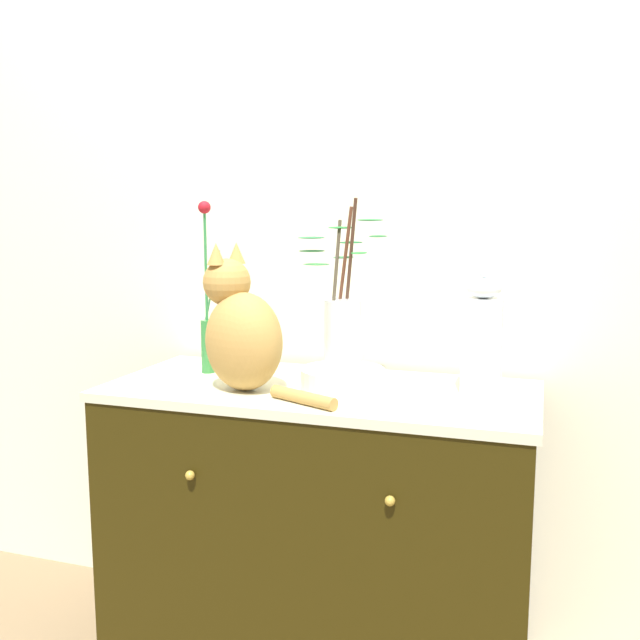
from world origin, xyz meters
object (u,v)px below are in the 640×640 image
object	(u,v)px
vase_glass_clear	(343,325)
vase_slim_green	(207,318)
sideboard	(320,532)
jar_lidded_porcelain	(482,337)
cat_sitting	(242,331)
bowl_porcelain	(343,379)

from	to	relation	value
vase_glass_clear	vase_slim_green	bearing A→B (deg)	170.92
sideboard	vase_slim_green	size ratio (longest dim) A/B	2.30
vase_glass_clear	jar_lidded_porcelain	size ratio (longest dim) A/B	1.38
cat_sitting	bowl_porcelain	distance (m)	0.29
vase_slim_green	bowl_porcelain	bearing A→B (deg)	-9.41
bowl_porcelain	vase_glass_clear	size ratio (longest dim) A/B	0.51
sideboard	jar_lidded_porcelain	bearing A→B (deg)	8.70
cat_sitting	vase_glass_clear	xyz separation A→B (m)	(0.25, 0.09, 0.01)
sideboard	vase_slim_green	world-z (taller)	vase_slim_green
vase_slim_green	bowl_porcelain	xyz separation A→B (m)	(0.43, -0.07, -0.13)
sideboard	vase_slim_green	distance (m)	0.68
vase_slim_green	cat_sitting	bearing A→B (deg)	-40.75
bowl_porcelain	sideboard	bearing A→B (deg)	171.17
vase_glass_clear	bowl_porcelain	bearing A→B (deg)	-72.63
cat_sitting	sideboard	bearing A→B (deg)	26.81
sideboard	vase_slim_green	bearing A→B (deg)	170.49
cat_sitting	vase_glass_clear	distance (m)	0.26
bowl_porcelain	cat_sitting	bearing A→B (deg)	-161.66
vase_glass_clear	jar_lidded_porcelain	bearing A→B (deg)	11.47
vase_glass_clear	jar_lidded_porcelain	xyz separation A→B (m)	(0.35, 0.07, -0.02)
sideboard	bowl_porcelain	xyz separation A→B (m)	(0.07, -0.01, 0.44)
cat_sitting	vase_slim_green	xyz separation A→B (m)	(-0.18, 0.15, 0.00)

